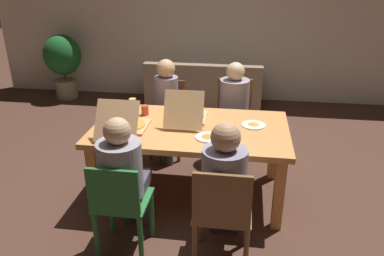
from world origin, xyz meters
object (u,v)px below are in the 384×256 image
(person_0, at_px, (234,104))
(plate_1, at_px, (208,137))
(drinking_glass_1, at_px, (133,104))
(chair_0, at_px, (234,115))
(chair_3, at_px, (120,205))
(pizza_box_1, at_px, (187,115))
(person_1, at_px, (166,102))
(potted_plant, at_px, (63,60))
(couch, at_px, (204,91))
(pizza_box_0, at_px, (126,125))
(plate_0, at_px, (254,125))
(person_3, at_px, (123,171))
(chair_2, at_px, (222,213))
(person_2, at_px, (224,179))
(dining_table, at_px, (191,135))
(chair_1, at_px, (168,114))
(drinking_glass_0, at_px, (145,110))

(person_0, relative_size, plate_1, 5.15)
(drinking_glass_1, bearing_deg, chair_0, 28.90)
(chair_3, xyz_separation_m, pizza_box_1, (0.37, 1.15, 0.33))
(person_1, distance_m, potted_plant, 3.01)
(chair_3, distance_m, couch, 3.63)
(pizza_box_0, xyz_separation_m, plate_0, (1.22, 0.27, -0.04))
(couch, height_order, potted_plant, potted_plant)
(person_0, bearing_deg, person_1, -176.69)
(chair_0, bearing_deg, person_3, -113.90)
(chair_3, bearing_deg, person_3, 90.00)
(chair_2, distance_m, plate_1, 0.84)
(chair_3, relative_size, drinking_glass_1, 7.16)
(pizza_box_0, distance_m, plate_1, 0.81)
(pizza_box_0, distance_m, potted_plant, 3.61)
(person_0, distance_m, person_2, 1.72)
(dining_table, height_order, plate_1, plate_1)
(couch, xyz_separation_m, potted_plant, (-2.52, 0.16, 0.41))
(dining_table, bearing_deg, pizza_box_1, 109.75)
(person_2, distance_m, plate_0, 1.00)
(chair_1, relative_size, person_2, 0.75)
(dining_table, relative_size, pizza_box_0, 3.14)
(person_0, xyz_separation_m, plate_1, (-0.19, -1.10, 0.06))
(chair_3, bearing_deg, pizza_box_0, 102.61)
(chair_2, height_order, couch, chair_2)
(person_0, bearing_deg, chair_3, -113.84)
(drinking_glass_0, bearing_deg, dining_table, -25.07)
(plate_0, bearing_deg, person_0, 106.72)
(plate_0, bearing_deg, dining_table, -169.58)
(person_0, relative_size, drinking_glass_1, 9.92)
(pizza_box_0, xyz_separation_m, couch, (0.44, 2.79, -0.54))
(plate_1, relative_size, potted_plant, 0.21)
(chair_1, height_order, potted_plant, potted_plant)
(couch, bearing_deg, potted_plant, 176.26)
(chair_1, relative_size, person_1, 0.75)
(person_2, distance_m, potted_plant, 4.78)
(person_0, bearing_deg, plate_1, -100.03)
(person_1, distance_m, chair_3, 1.81)
(person_0, xyz_separation_m, chair_3, (-0.82, -1.84, -0.23))
(pizza_box_0, bearing_deg, drinking_glass_0, 78.31)
(person_2, relative_size, chair_3, 1.39)
(chair_2, bearing_deg, person_1, 114.05)
(drinking_glass_0, height_order, couch, drinking_glass_0)
(dining_table, distance_m, plate_1, 0.33)
(chair_1, height_order, person_2, person_2)
(couch, bearing_deg, pizza_box_0, -99.04)
(chair_3, relative_size, pizza_box_1, 1.58)
(person_2, bearing_deg, couch, 99.05)
(dining_table, xyz_separation_m, pizza_box_1, (-0.06, 0.16, 0.15))
(person_1, distance_m, plate_0, 1.25)
(person_3, distance_m, potted_plant, 4.29)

